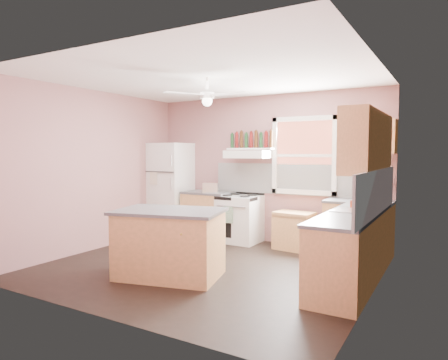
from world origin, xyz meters
The scene contains 32 objects.
floor centered at (0.00, 0.00, 0.00)m, with size 4.50×4.50×0.00m, color black.
ceiling centered at (0.00, 0.00, 2.70)m, with size 4.50×4.50×0.00m, color white.
wall_back centered at (0.00, 2.02, 1.35)m, with size 4.50×0.05×2.70m, color #936362.
wall_right centered at (2.27, 0.00, 1.35)m, with size 0.05×4.00×2.70m, color #936362.
wall_left centered at (-2.27, 0.00, 1.35)m, with size 0.05×4.00×2.70m, color #936362.
backsplash_back centered at (0.45, 1.99, 1.18)m, with size 2.90×0.03×0.55m, color white.
backsplash_right centered at (2.23, 0.30, 1.18)m, with size 0.03×2.60×0.55m, color white.
window_view centered at (0.75, 1.98, 1.60)m, with size 1.00×0.02×1.20m, color brown.
window_frame centered at (0.75, 1.96, 1.60)m, with size 1.16×0.07×1.36m, color white.
refrigerator centered at (-1.95, 1.66, 0.92)m, with size 0.78×0.76×1.84m, color white.
base_cabinet_left centered at (-1.06, 1.70, 0.43)m, with size 0.90×0.60×0.86m, color #A67D45.
counter_left centered at (-1.06, 1.70, 0.88)m, with size 0.92×0.62×0.04m, color #47474A.
toaster centered at (-0.93, 1.58, 0.99)m, with size 0.28×0.16×0.18m, color silver.
stove centered at (-0.37, 1.70, 0.43)m, with size 0.73×0.64×0.86m, color white.
range_hood centered at (-0.23, 1.75, 1.62)m, with size 0.78×0.50×0.14m, color white.
bottle_shelf centered at (-0.23, 1.87, 1.72)m, with size 0.90×0.26×0.03m, color white.
cart centered at (0.71, 1.64, 0.32)m, with size 0.64×0.43×0.64m, color #A67D45.
base_cabinet_corner centered at (1.75, 1.70, 0.43)m, with size 1.00×0.60×0.86m, color #A67D45.
base_cabinet_right centered at (1.95, 0.30, 0.43)m, with size 0.60×2.20×0.86m, color #A67D45.
counter_corner centered at (1.75, 1.70, 0.88)m, with size 1.02×0.62×0.04m, color #47474A.
counter_right centered at (1.94, 0.30, 0.88)m, with size 0.62×2.22×0.04m, color #47474A.
sink centered at (1.94, 0.50, 0.90)m, with size 0.55×0.45×0.03m, color silver.
faucet centered at (2.10, 0.50, 0.97)m, with size 0.03×0.03×0.14m, color silver.
upper_cabinet_right centered at (2.08, 0.50, 1.78)m, with size 0.33×1.80×0.76m, color #A67D45.
upper_cabinet_corner centered at (1.95, 1.83, 1.90)m, with size 0.60×0.33×0.52m, color #A67D45.
paper_towel centered at (2.07, 1.86, 1.25)m, with size 0.12×0.12×0.26m, color white.
island centered at (-0.21, -0.60, 0.43)m, with size 1.31×0.83×0.86m, color #A67D45.
island_top centered at (-0.21, -0.60, 0.88)m, with size 1.39×0.91×0.04m, color #47474A.
ceiling_fan_hub centered at (0.00, 0.00, 2.45)m, with size 0.20×0.20×0.08m, color white.
soap_bottle centered at (2.11, 0.00, 1.03)m, with size 0.10×0.10×0.26m, color silver.
red_caddy centered at (1.91, 0.83, 0.95)m, with size 0.18×0.12×0.10m, color #A22C0D.
wine_bottles centered at (-0.23, 1.87, 1.88)m, with size 0.86×0.06×0.31m.
Camera 1 is at (3.03, -4.77, 1.66)m, focal length 32.00 mm.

